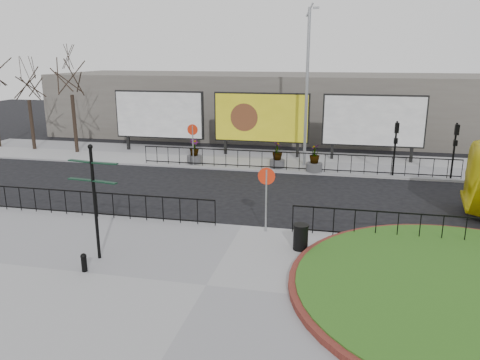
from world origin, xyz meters
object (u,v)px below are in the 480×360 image
(fingerpost_sign, at_px, (94,191))
(bollard, at_px, (84,262))
(billboard_mid, at_px, (261,118))
(planter_c, at_px, (314,161))
(planter_b, at_px, (277,157))
(lamp_post, at_px, (307,85))
(litter_bin, at_px, (301,237))
(planter_a, at_px, (194,154))

(fingerpost_sign, distance_m, bollard, 2.20)
(billboard_mid, distance_m, planter_c, 5.47)
(planter_c, bearing_deg, bollard, -113.14)
(planter_b, bearing_deg, lamp_post, 36.64)
(bollard, bearing_deg, lamp_post, 71.18)
(lamp_post, height_order, litter_bin, lamp_post)
(lamp_post, bearing_deg, litter_bin, -85.87)
(fingerpost_sign, height_order, planter_a, fingerpost_sign)
(fingerpost_sign, relative_size, planter_b, 2.47)
(litter_bin, bearing_deg, planter_c, 91.19)
(bollard, bearing_deg, planter_a, 94.54)
(billboard_mid, xyz_separation_m, lamp_post, (3.01, -1.97, 2.23))
(litter_bin, bearing_deg, planter_a, 122.66)
(fingerpost_sign, relative_size, planter_a, 2.55)
(bollard, height_order, planter_a, planter_a)
(billboard_mid, bearing_deg, planter_c, -43.99)
(fingerpost_sign, distance_m, planter_a, 14.01)
(billboard_mid, relative_size, bollard, 10.48)
(fingerpost_sign, xyz_separation_m, planter_c, (6.16, 13.34, -1.67))
(fingerpost_sign, distance_m, planter_b, 14.48)
(fingerpost_sign, distance_m, planter_c, 14.78)
(bollard, height_order, litter_bin, litter_bin)
(fingerpost_sign, height_order, bollard, fingerpost_sign)
(litter_bin, bearing_deg, billboard_mid, 104.88)
(planter_a, bearing_deg, fingerpost_sign, -85.29)
(fingerpost_sign, relative_size, litter_bin, 4.23)
(lamp_post, xyz_separation_m, litter_bin, (0.93, -12.83, -4.25))
(planter_b, xyz_separation_m, planter_c, (2.19, -0.49, -0.01))
(bollard, distance_m, planter_a, 14.89)
(bollard, xyz_separation_m, litter_bin, (6.35, 3.09, 0.13))
(billboard_mid, bearing_deg, planter_b, -63.91)
(lamp_post, relative_size, fingerpost_sign, 2.43)
(planter_b, bearing_deg, fingerpost_sign, -106.01)
(planter_a, xyz_separation_m, planter_b, (5.11, -0.03, 0.05))
(fingerpost_sign, relative_size, bollard, 6.42)
(planter_a, relative_size, planter_c, 0.96)
(billboard_mid, xyz_separation_m, planter_c, (3.70, -3.57, -1.86))
(planter_b, distance_m, planter_c, 2.24)
(fingerpost_sign, height_order, planter_b, fingerpost_sign)
(billboard_mid, distance_m, planter_b, 3.90)
(lamp_post, xyz_separation_m, bollard, (-5.43, -15.92, -4.38))
(billboard_mid, relative_size, planter_c, 3.98)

